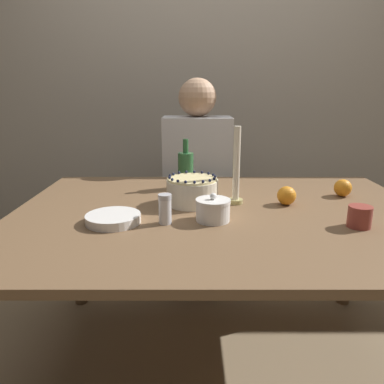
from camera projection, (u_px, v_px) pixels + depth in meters
name	position (u px, v px, depth m)	size (l,w,h in m)	color
ground_plane	(218.00, 368.00, 1.67)	(12.00, 12.00, 0.00)	#8C7556
wall_behind	(208.00, 75.00, 2.68)	(8.00, 0.05, 2.60)	#ADA393
dining_table	(221.00, 231.00, 1.50)	(1.65, 1.20, 0.74)	brown
cake	(192.00, 191.00, 1.56)	(0.21, 0.21, 0.12)	#EFE5CC
sugar_bowl	(213.00, 210.00, 1.36)	(0.13, 0.13, 0.10)	white
sugar_shaker	(165.00, 209.00, 1.33)	(0.05, 0.05, 0.11)	white
plate_stack	(113.00, 219.00, 1.35)	(0.20, 0.20, 0.03)	white
candle	(236.00, 172.00, 1.55)	(0.06, 0.06, 0.32)	tan
bottle	(185.00, 169.00, 1.81)	(0.07, 0.07, 0.24)	#2D6638
cup	(359.00, 217.00, 1.30)	(0.08, 0.08, 0.08)	#993D33
orange_fruit_0	(342.00, 188.00, 1.68)	(0.08, 0.08, 0.08)	orange
orange_fruit_1	(286.00, 196.00, 1.55)	(0.08, 0.08, 0.08)	orange
person_man_blue_shirt	(197.00, 198.00, 2.30)	(0.40, 0.34, 1.27)	#2D2D38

